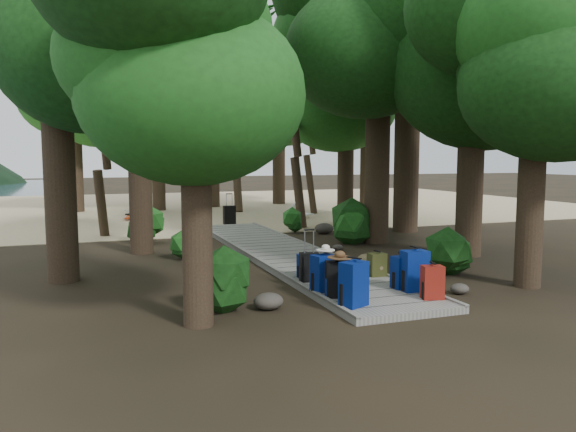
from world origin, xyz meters
name	(u,v)px	position (x,y,z in m)	size (l,w,h in m)	color
ground	(298,263)	(0.00, 0.00, 0.00)	(120.00, 120.00, 0.00)	black
sand_beach	(185,206)	(0.00, 16.00, 0.01)	(40.00, 22.00, 0.02)	tan
boardwalk	(284,253)	(0.00, 1.00, 0.06)	(2.00, 12.00, 0.12)	gray
backpack_left_a	(354,282)	(-0.72, -4.34, 0.52)	(0.42, 0.30, 0.79)	navy
backpack_left_b	(337,277)	(-0.72, -3.71, 0.46)	(0.37, 0.26, 0.68)	black
backpack_left_c	(323,271)	(-0.78, -3.26, 0.48)	(0.39, 0.28, 0.72)	navy
backpack_left_d	(306,265)	(-0.63, -2.08, 0.37)	(0.33, 0.24, 0.50)	navy
backpack_right_a	(432,281)	(0.73, -4.38, 0.43)	(0.35, 0.25, 0.62)	maroon
backpack_right_b	(415,269)	(0.76, -3.79, 0.52)	(0.44, 0.31, 0.80)	navy
backpack_right_c	(403,270)	(0.67, -3.53, 0.44)	(0.38, 0.27, 0.65)	navy
backpack_right_d	(377,263)	(0.74, -2.46, 0.38)	(0.34, 0.24, 0.51)	#3F3F19
duffel_right_khaki	(371,264)	(0.77, -2.15, 0.30)	(0.36, 0.53, 0.36)	olive
suitcase_on_boardwalk	(309,267)	(-0.72, -2.46, 0.40)	(0.36, 0.20, 0.56)	black
lone_suitcase_on_sand	(229,215)	(0.29, 7.87, 0.36)	(0.43, 0.25, 0.68)	black
hat_brown	(340,254)	(-0.69, -3.76, 0.86)	(0.42, 0.42, 0.13)	#51351E
hat_white	(326,247)	(-0.72, -3.23, 0.90)	(0.32, 0.32, 0.11)	silver
kayak	(130,216)	(-3.03, 10.76, 0.17)	(0.65, 2.97, 0.30)	#9E2F0D
sun_lounger	(301,211)	(3.60, 9.11, 0.29)	(0.53, 1.65, 0.53)	silver
tree_right_a	(535,100)	(3.27, -3.80, 3.53)	(4.24, 4.24, 7.07)	black
tree_right_b	(474,68)	(4.38, -0.56, 4.65)	(5.21, 5.21, 9.30)	black
tree_right_c	(379,66)	(3.25, 2.14, 5.04)	(5.83, 5.83, 10.08)	black
tree_right_d	(409,52)	(5.40, 4.04, 5.89)	(6.43, 6.43, 11.79)	black
tree_right_e	(346,108)	(4.37, 6.54, 4.25)	(4.72, 4.72, 8.50)	black
tree_right_f	(369,103)	(6.51, 8.82, 4.72)	(5.28, 5.28, 9.43)	black
tree_left_a	(195,108)	(-3.17, -4.14, 3.18)	(3.81, 3.81, 6.35)	black
tree_left_b	(55,61)	(-5.15, -0.24, 4.34)	(4.82, 4.82, 8.68)	black
tree_left_c	(138,89)	(-3.34, 2.61, 4.20)	(4.83, 4.83, 8.40)	black
tree_back_a	(157,117)	(-1.45, 14.35, 4.31)	(4.98, 4.98, 8.61)	black
tree_back_b	(211,101)	(1.30, 15.42, 5.22)	(5.85, 5.85, 10.44)	black
tree_back_c	(279,114)	(4.99, 15.90, 4.74)	(5.26, 5.26, 9.47)	black
tree_back_d	(74,118)	(-5.03, 14.93, 4.22)	(5.07, 5.07, 8.45)	black
palm_right_a	(303,121)	(2.57, 6.23, 3.73)	(4.37, 4.37, 7.45)	#124313
palm_right_b	(312,125)	(4.72, 10.67, 3.88)	(4.02, 4.02, 7.77)	#124313
palm_right_c	(242,125)	(2.09, 12.51, 3.92)	(4.92, 4.92, 7.83)	#124313
palm_left_a	(94,135)	(-4.37, 6.17, 3.15)	(3.95, 3.95, 6.29)	#124313
rock_left_a	(269,301)	(-1.92, -3.66, 0.14)	(0.50, 0.45, 0.27)	#4C473F
rock_left_b	(224,282)	(-2.22, -1.84, 0.10)	(0.36, 0.32, 0.20)	#4C473F
rock_left_c	(213,257)	(-1.92, 0.63, 0.14)	(0.52, 0.46, 0.28)	#4C473F
rock_left_d	(195,244)	(-1.86, 3.27, 0.07)	(0.26, 0.23, 0.14)	#4C473F
rock_right_a	(460,289)	(1.68, -3.85, 0.10)	(0.35, 0.32, 0.19)	#4C473F
rock_right_b	(433,261)	(2.72, -1.51, 0.13)	(0.48, 0.43, 0.26)	#4C473F
rock_right_c	(338,247)	(1.63, 1.29, 0.08)	(0.29, 0.26, 0.16)	#4C473F
rock_right_d	(324,228)	(2.60, 4.42, 0.17)	(0.63, 0.57, 0.35)	#4C473F
shrub_left_a	(230,278)	(-2.50, -3.40, 0.52)	(1.15, 1.15, 1.03)	#194B16
shrub_left_b	(188,244)	(-2.37, 1.30, 0.37)	(0.83, 0.83, 0.75)	#194B16
shrub_left_c	(148,224)	(-3.00, 4.45, 0.53)	(1.18, 1.18, 1.06)	#194B16
shrub_right_a	(447,253)	(2.41, -2.45, 0.48)	(1.06, 1.06, 0.96)	#194B16
shrub_right_b	(354,221)	(2.61, 2.29, 0.65)	(1.45, 1.45, 1.30)	#194B16
shrub_right_c	(297,223)	(1.87, 5.03, 0.32)	(0.71, 0.71, 0.64)	#194B16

